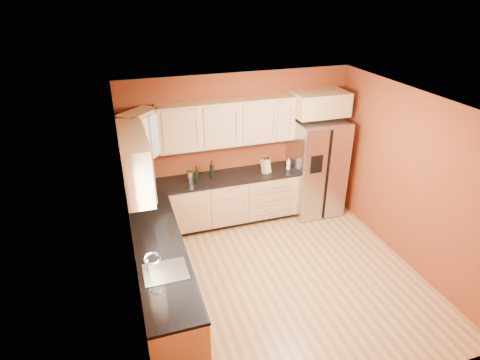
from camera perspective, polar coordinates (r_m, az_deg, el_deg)
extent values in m
plane|color=#A06B3E|center=(6.13, 5.74, -13.57)|extent=(4.00, 4.00, 0.00)
plane|color=silver|center=(4.87, 7.13, 10.47)|extent=(4.00, 4.00, 0.00)
cube|color=maroon|center=(7.06, -0.17, 4.70)|extent=(4.00, 0.04, 2.60)
cube|color=maroon|center=(4.00, 18.41, -16.42)|extent=(4.00, 0.04, 2.60)
cube|color=maroon|center=(5.00, -15.27, -6.35)|extent=(0.04, 4.00, 2.60)
cube|color=maroon|center=(6.40, 22.98, 0.01)|extent=(0.04, 4.00, 2.60)
cube|color=tan|center=(7.05, -3.69, -3.20)|extent=(2.90, 0.60, 0.88)
cube|color=tan|center=(5.51, -11.00, -13.43)|extent=(0.60, 2.80, 0.88)
cube|color=black|center=(6.82, -3.78, 0.11)|extent=(2.90, 0.62, 0.04)
cube|color=black|center=(5.23, -11.33, -9.55)|extent=(0.62, 2.80, 0.04)
cube|color=tan|center=(6.67, -1.81, 8.13)|extent=(2.30, 0.33, 0.75)
cube|color=tan|center=(5.40, -14.76, 2.64)|extent=(0.33, 1.35, 0.75)
cube|color=tan|center=(6.28, -13.97, 6.17)|extent=(0.67, 0.67, 0.75)
cube|color=tan|center=(7.08, 11.24, 10.65)|extent=(0.92, 0.60, 0.40)
cube|color=#B6B5BA|center=(7.41, 10.73, 1.85)|extent=(0.90, 0.75, 1.78)
cube|color=white|center=(4.44, -14.92, -6.99)|extent=(0.03, 0.90, 1.00)
cylinder|color=#B6B5BA|center=(6.63, -13.97, -0.26)|extent=(0.18, 0.18, 0.22)
cylinder|color=#B6B5BA|center=(6.66, -7.11, 0.43)|extent=(0.13, 0.13, 0.20)
cube|color=tan|center=(6.95, 3.70, 1.97)|extent=(0.16, 0.15, 0.25)
cylinder|color=silver|center=(7.13, 6.89, 2.26)|extent=(0.09, 0.09, 0.20)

